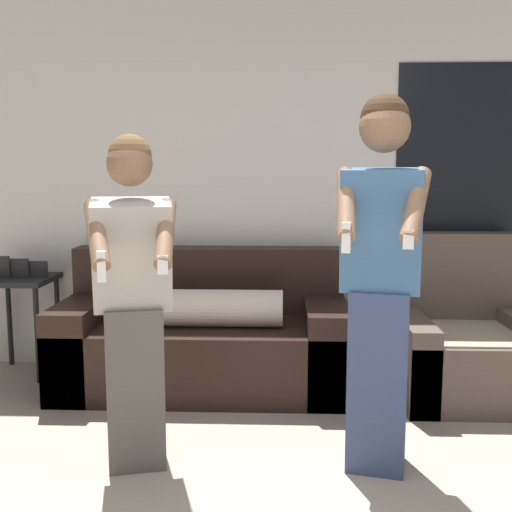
# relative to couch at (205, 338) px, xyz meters

# --- Properties ---
(wall_back) EXTENTS (6.63, 0.07, 2.70)m
(wall_back) POSITION_rel_couch_xyz_m (0.64, 0.47, 1.03)
(wall_back) COLOR silver
(wall_back) RESTS_ON ground_plane
(couch) EXTENTS (1.91, 0.88, 0.91)m
(couch) POSITION_rel_couch_xyz_m (0.00, 0.00, 0.00)
(couch) COLOR black
(couch) RESTS_ON ground_plane
(armchair) EXTENTS (0.90, 0.89, 1.03)m
(armchair) POSITION_rel_couch_xyz_m (1.71, -0.07, -0.01)
(armchair) COLOR brown
(armchair) RESTS_ON ground_plane
(side_table) EXTENTS (0.45, 0.46, 0.86)m
(side_table) POSITION_rel_couch_xyz_m (-1.33, 0.18, 0.27)
(side_table) COLOR black
(side_table) RESTS_ON ground_plane
(person_left) EXTENTS (0.45, 0.55, 1.61)m
(person_left) POSITION_rel_couch_xyz_m (-0.19, -1.15, 0.50)
(person_left) COLOR #56514C
(person_left) RESTS_ON ground_plane
(person_right) EXTENTS (0.45, 0.53, 1.79)m
(person_right) POSITION_rel_couch_xyz_m (0.98, -1.13, 0.62)
(person_right) COLOR #384770
(person_right) RESTS_ON ground_plane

